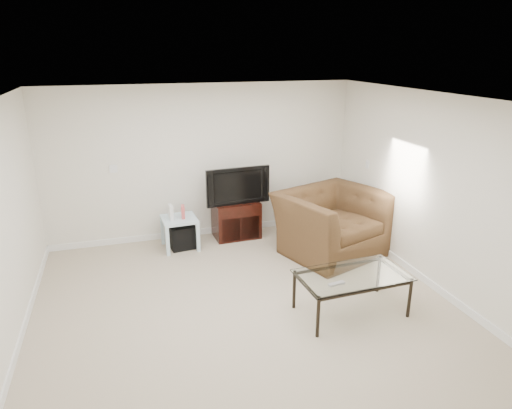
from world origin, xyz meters
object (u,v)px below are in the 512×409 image
object	(u,v)px
recliner	(332,213)
coffee_table	(351,294)
television	(236,184)
subwoofer	(182,236)
tv_stand	(236,219)
side_table	(180,233)

from	to	relation	value
recliner	coffee_table	xyz separation A→B (m)	(-0.53, -1.63, -0.40)
television	subwoofer	world-z (taller)	television
subwoofer	recliner	distance (m)	2.39
subwoofer	coffee_table	bearing A→B (deg)	-56.76
tv_stand	side_table	distance (m)	0.99
side_table	tv_stand	bearing A→B (deg)	11.22
tv_stand	recliner	distance (m)	1.65
subwoofer	coffee_table	xyz separation A→B (m)	(1.64, -2.50, 0.07)
television	subwoofer	distance (m)	1.20
side_table	subwoofer	world-z (taller)	side_table
side_table	recliner	size ratio (longest dim) A/B	0.35
television	tv_stand	bearing A→B (deg)	88.24
television	coffee_table	distance (m)	2.81
coffee_table	side_table	bearing A→B (deg)	123.96
television	recliner	distance (m)	1.62
coffee_table	recliner	bearing A→B (deg)	71.88
side_table	subwoofer	xyz separation A→B (m)	(0.03, 0.02, -0.07)
side_table	coffee_table	size ratio (longest dim) A/B	0.41
tv_stand	coffee_table	distance (m)	2.76
television	side_table	size ratio (longest dim) A/B	1.88
subwoofer	side_table	bearing A→B (deg)	-143.11
television	recliner	xyz separation A→B (m)	(1.24, -1.01, -0.27)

